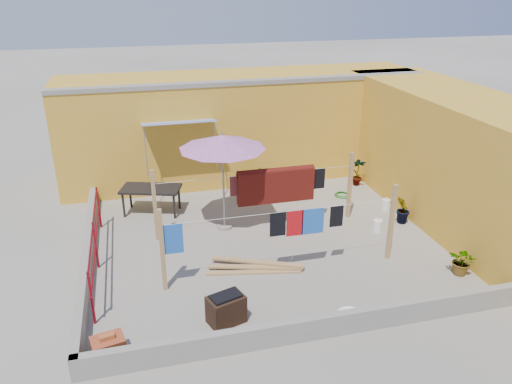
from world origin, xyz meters
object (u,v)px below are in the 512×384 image
(water_jug_a, at_px, (378,226))
(green_hose, at_px, (342,195))
(brick_stack, at_px, (108,348))
(water_jug_b, at_px, (386,205))
(patio_umbrella, at_px, (222,142))
(outdoor_table, at_px, (151,190))
(plant_back_a, at_px, (250,179))
(brazier, at_px, (226,309))
(white_basin, at_px, (350,315))

(water_jug_a, xyz_separation_m, green_hose, (0.05, 2.29, -0.12))
(brick_stack, relative_size, water_jug_b, 1.76)
(water_jug_a, xyz_separation_m, water_jug_b, (0.82, 1.11, -0.00))
(patio_umbrella, bearing_deg, brick_stack, -123.54)
(outdoor_table, distance_m, plant_back_a, 3.06)
(outdoor_table, distance_m, water_jug_a, 5.98)
(brazier, distance_m, water_jug_a, 5.09)
(patio_umbrella, xyz_separation_m, water_jug_b, (4.50, -0.04, -2.12))
(brick_stack, distance_m, water_jug_a, 7.14)
(patio_umbrella, distance_m, outdoor_table, 2.73)
(brick_stack, relative_size, white_basin, 1.23)
(outdoor_table, relative_size, brick_stack, 2.83)
(white_basin, relative_size, water_jug_a, 1.39)
(water_jug_b, bearing_deg, brazier, -144.48)
(outdoor_table, xyz_separation_m, brazier, (1.02, -5.12, -0.37))
(patio_umbrella, distance_m, plant_back_a, 3.15)
(water_jug_b, bearing_deg, white_basin, -125.22)
(outdoor_table, xyz_separation_m, green_hose, (5.45, -0.23, -0.63))
(patio_umbrella, bearing_deg, white_basin, -69.56)
(green_hose, bearing_deg, plant_back_a, 157.15)
(water_jug_a, distance_m, water_jug_b, 1.38)
(water_jug_a, relative_size, plant_back_a, 0.47)
(water_jug_b, distance_m, green_hose, 1.41)
(patio_umbrella, height_order, water_jug_b, patio_umbrella)
(patio_umbrella, distance_m, brazier, 4.30)
(outdoor_table, relative_size, green_hose, 3.67)
(white_basin, xyz_separation_m, plant_back_a, (-0.35, 6.40, 0.33))
(brazier, relative_size, water_jug_a, 2.14)
(patio_umbrella, xyz_separation_m, green_hose, (3.73, 1.14, -2.24))
(brazier, relative_size, water_jug_b, 2.19)
(brazier, bearing_deg, outdoor_table, 101.28)
(white_basin, bearing_deg, patio_umbrella, 110.44)
(green_hose, bearing_deg, brazier, -132.16)
(brick_stack, height_order, green_hose, brick_stack)
(outdoor_table, bearing_deg, water_jug_a, -25.01)
(white_basin, distance_m, green_hose, 5.76)
(plant_back_a, bearing_deg, white_basin, -86.83)
(brick_stack, xyz_separation_m, water_jug_b, (7.28, 4.16, -0.05))
(patio_umbrella, relative_size, brazier, 3.34)
(brick_stack, xyz_separation_m, plant_back_a, (3.99, 6.40, 0.17))
(brazier, bearing_deg, white_basin, -11.18)
(green_hose, xyz_separation_m, plant_back_a, (-2.52, 1.06, 0.34))
(brick_stack, relative_size, water_jug_a, 1.72)
(patio_umbrella, distance_m, water_jug_a, 4.39)
(green_hose, relative_size, plant_back_a, 0.63)
(water_jug_a, distance_m, plant_back_a, 4.17)
(white_basin, bearing_deg, brick_stack, 180.00)
(brick_stack, height_order, white_basin, brick_stack)
(brazier, distance_m, water_jug_b, 6.39)
(brick_stack, relative_size, green_hose, 1.30)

